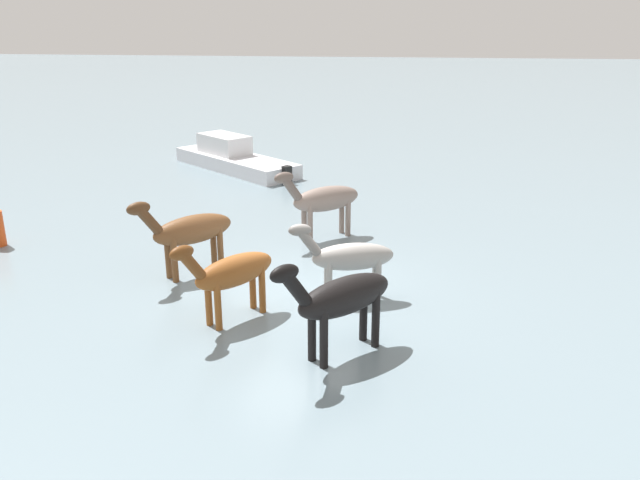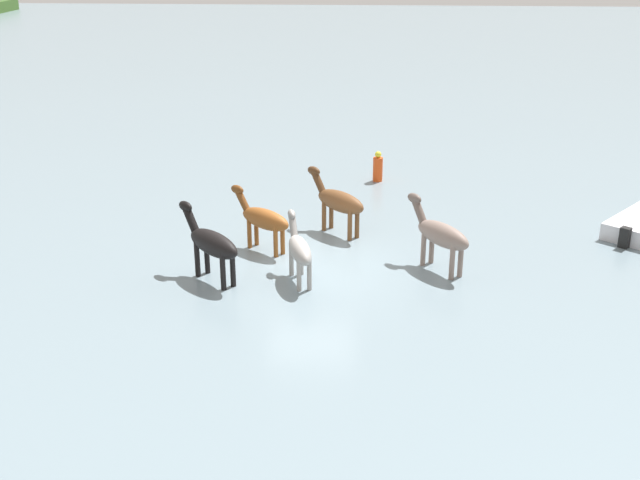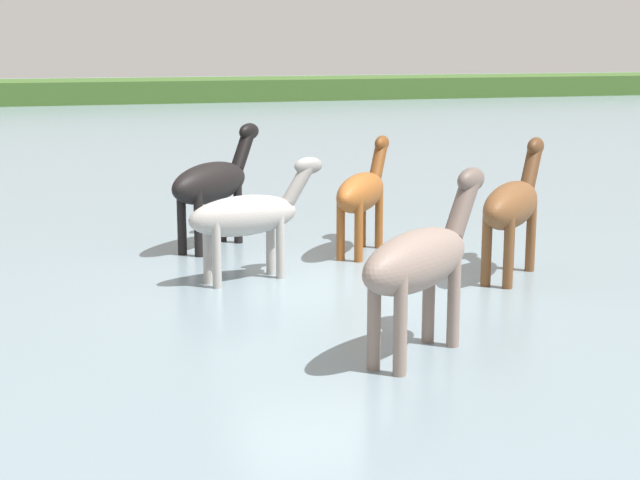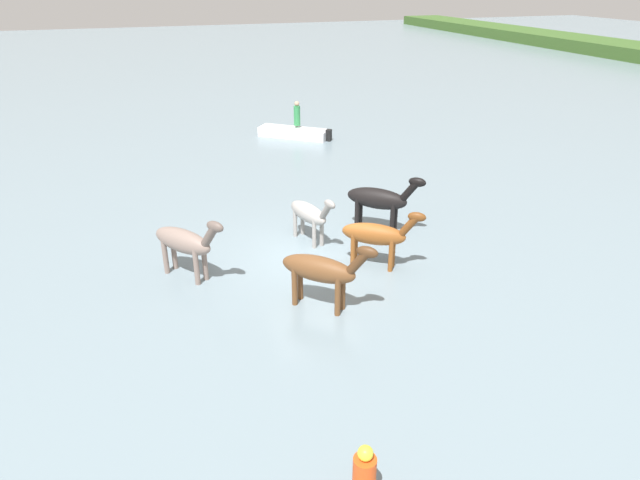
% 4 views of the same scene
% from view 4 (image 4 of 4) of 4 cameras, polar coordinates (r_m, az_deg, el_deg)
% --- Properties ---
extents(ground_plane, '(160.55, 160.55, 0.00)m').
position_cam_4_polar(ground_plane, '(16.03, -0.74, -1.75)').
color(ground_plane, gray).
extents(horse_dun_straggler, '(1.99, 2.07, 1.93)m').
position_cam_4_polar(horse_dun_straggler, '(17.37, 6.12, 4.19)').
color(horse_dun_straggler, black).
rests_on(horse_dun_straggler, ground_plane).
extents(horse_lead, '(2.15, 0.96, 1.67)m').
position_cam_4_polar(horse_lead, '(16.57, -1.08, 2.71)').
color(horse_lead, '#9E9993').
rests_on(horse_lead, ground_plane).
extents(horse_pinto_flank, '(1.96, 2.01, 1.89)m').
position_cam_4_polar(horse_pinto_flank, '(13.19, 0.18, -3.08)').
color(horse_pinto_flank, brown).
rests_on(horse_pinto_flank, ground_plane).
extents(horse_dark_mare, '(2.16, 1.81, 1.90)m').
position_cam_4_polar(horse_dark_mare, '(14.95, -13.67, -0.18)').
color(horse_dark_mare, gray).
rests_on(horse_dark_mare, ground_plane).
extents(horse_gray_outer, '(1.65, 2.02, 1.77)m').
position_cam_4_polar(horse_gray_outer, '(15.18, 5.82, 0.55)').
color(horse_gray_outer, brown).
rests_on(horse_gray_outer, ground_plane).
extents(boat_launch_far, '(2.99, 3.33, 0.71)m').
position_cam_4_polar(boat_launch_far, '(28.15, -2.64, 10.78)').
color(boat_launch_far, silver).
rests_on(boat_launch_far, ground_plane).
extents(person_spotter_bow, '(0.32, 0.32, 1.19)m').
position_cam_4_polar(person_spotter_bow, '(28.11, -2.38, 12.76)').
color(person_spotter_bow, '#338C4C').
rests_on(person_spotter_bow, boat_launch_far).
extents(buoy_channel_marker, '(0.36, 0.36, 1.14)m').
position_cam_4_polar(buoy_channel_marker, '(9.15, 4.55, -23.15)').
color(buoy_channel_marker, '#E54C19').
rests_on(buoy_channel_marker, ground_plane).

